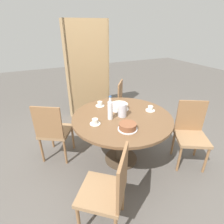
{
  "coord_description": "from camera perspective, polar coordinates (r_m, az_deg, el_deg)",
  "views": [
    {
      "loc": [
        -1.01,
        -1.85,
        1.88
      ],
      "look_at": [
        0.0,
        0.33,
        0.67
      ],
      "focal_mm": 28.0,
      "sensor_mm": 36.0,
      "label": 1
    }
  ],
  "objects": [
    {
      "name": "chair_b",
      "position": [
        2.7,
        -18.5,
        -5.74
      ],
      "size": [
        0.58,
        0.58,
        0.94
      ],
      "rotation": [
        0.0,
        0.0,
        2.6
      ],
      "color": "olive",
      "rests_on": "ground_plane"
    },
    {
      "name": "coffee_pot",
      "position": [
        2.35,
        3.42,
        0.82
      ],
      "size": [
        0.12,
        0.12,
        0.22
      ],
      "color": "silver",
      "rests_on": "dining_table"
    },
    {
      "name": "ground_plane",
      "position": [
        2.83,
        2.92,
        -15.05
      ],
      "size": [
        14.0,
        14.0,
        0.0
      ],
      "primitive_type": "plane",
      "color": "#56514C"
    },
    {
      "name": "cup_a",
      "position": [
        2.68,
        -3.96,
        2.56
      ],
      "size": [
        0.13,
        0.13,
        0.07
      ],
      "color": "silver",
      "rests_on": "dining_table"
    },
    {
      "name": "chair_c",
      "position": [
        1.79,
        -1.26,
        -24.04
      ],
      "size": [
        0.59,
        0.59,
        0.94
      ],
      "rotation": [
        0.0,
        0.0,
        4.03
      ],
      "color": "olive",
      "rests_on": "ground_plane"
    },
    {
      "name": "cake_main",
      "position": [
        2.57,
        2.39,
        1.81
      ],
      "size": [
        0.28,
        0.28,
        0.08
      ],
      "color": "silver",
      "rests_on": "dining_table"
    },
    {
      "name": "dining_table",
      "position": [
        2.46,
        3.25,
        -4.28
      ],
      "size": [
        1.37,
        1.37,
        0.76
      ],
      "color": "#473828",
      "rests_on": "ground_plane"
    },
    {
      "name": "cup_c",
      "position": [
        2.59,
        12.41,
        1.03
      ],
      "size": [
        0.13,
        0.13,
        0.07
      ],
      "color": "silver",
      "rests_on": "dining_table"
    },
    {
      "name": "bookshelf",
      "position": [
        3.76,
        -7.75,
        11.93
      ],
      "size": [
        0.86,
        0.28,
        1.99
      ],
      "rotation": [
        0.0,
        0.0,
        3.14
      ],
      "color": "tan",
      "rests_on": "ground_plane"
    },
    {
      "name": "water_bottle",
      "position": [
        2.26,
        -0.62,
        0.73
      ],
      "size": [
        0.07,
        0.07,
        0.32
      ],
      "color": "silver",
      "rests_on": "dining_table"
    },
    {
      "name": "chair_d",
      "position": [
        2.76,
        24.35,
        -6.1
      ],
      "size": [
        0.57,
        0.57,
        0.94
      ],
      "rotation": [
        0.0,
        0.0,
        5.77
      ],
      "color": "olive",
      "rests_on": "ground_plane"
    },
    {
      "name": "cup_b",
      "position": [
        2.2,
        -5.54,
        -3.25
      ],
      "size": [
        0.13,
        0.13,
        0.07
      ],
      "color": "silver",
      "rests_on": "dining_table"
    },
    {
      "name": "chair_a",
      "position": [
        3.4,
        4.78,
        2.56
      ],
      "size": [
        0.59,
        0.59,
        0.94
      ],
      "rotation": [
        0.0,
        0.0,
        0.92
      ],
      "color": "olive",
      "rests_on": "ground_plane"
    },
    {
      "name": "cake_second",
      "position": [
        2.08,
        5.13,
        -4.77
      ],
      "size": [
        0.24,
        0.24,
        0.08
      ],
      "color": "silver",
      "rests_on": "dining_table"
    }
  ]
}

